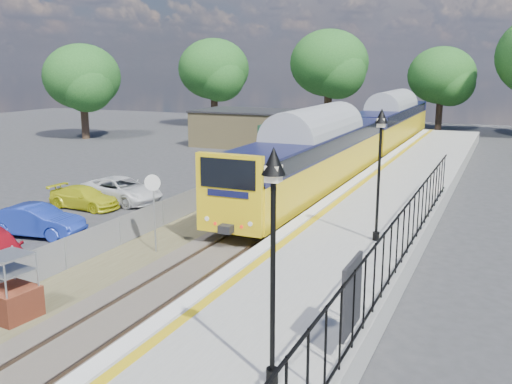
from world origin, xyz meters
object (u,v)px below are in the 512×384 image
Objects in this scene: speed_sign at (153,199)px; car_blue at (36,221)px; train at (362,133)px; car_yellow at (84,198)px; victorian_lamp_south at (273,213)px; brick_plinth at (11,288)px; victorian_lamp_north at (380,144)px; car_white at (122,190)px.

speed_sign is 5.89m from car_blue.
speed_sign is (-2.50, -21.63, -0.27)m from train.
train is at bearing -27.02° from car_yellow.
victorian_lamp_south reaches higher than brick_plinth.
victorian_lamp_south is 2.39× the size of brick_plinth.
victorian_lamp_north is 8.39m from speed_sign.
car_white is (-0.49, 6.32, -0.02)m from car_blue.
brick_plinth is (-2.86, -28.05, -1.42)m from train.
victorian_lamp_south is 20.31m from car_white.
car_white reaches higher than car_yellow.
speed_sign reaches higher than car_yellow.
car_yellow is (-1.39, 4.52, -0.11)m from car_blue.
car_white is (-6.20, 6.18, -1.44)m from speed_sign.
victorian_lamp_south reaches higher than train.
victorian_lamp_north is 15.53m from car_yellow.
victorian_lamp_north is 0.11× the size of train.
speed_sign is at bearing 86.77° from brick_plinth.
car_yellow is (-6.74, 10.80, -0.38)m from brick_plinth.
victorian_lamp_south is at bearing -128.64° from car_blue.
victorian_lamp_south is 1.23× the size of car_yellow.
car_blue is (-13.51, -2.27, -3.64)m from victorian_lamp_north.
car_yellow is at bearing 121.95° from brick_plinth.
speed_sign is (-8.00, 7.87, -2.22)m from victorian_lamp_south.
train reaches higher than car_yellow.
car_white is (-14.00, 4.05, -3.66)m from victorian_lamp_north.
brick_plinth is at bearing -148.81° from car_blue.
train is at bearing 65.59° from speed_sign.
car_blue is at bearing -110.66° from train.
train is 10.95× the size of car_yellow.
train is 21.26× the size of brick_plinth.
victorian_lamp_south reaches higher than car_yellow.
victorian_lamp_south and victorian_lamp_north have the same top height.
car_white is (-8.70, -15.45, -1.70)m from train.
car_yellow is 0.81× the size of car_white.
victorian_lamp_north is at bearing 91.15° from victorian_lamp_south.
speed_sign is 0.66× the size of car_white.
brick_plinth is at bearing 170.15° from victorian_lamp_south.
speed_sign reaches higher than car_white.
car_blue is (-13.71, 7.73, -3.64)m from victorian_lamp_south.
victorian_lamp_south is 1.53× the size of speed_sign.
car_yellow is at bearing 130.49° from speed_sign.
victorian_lamp_north is at bearing 46.32° from brick_plinth.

